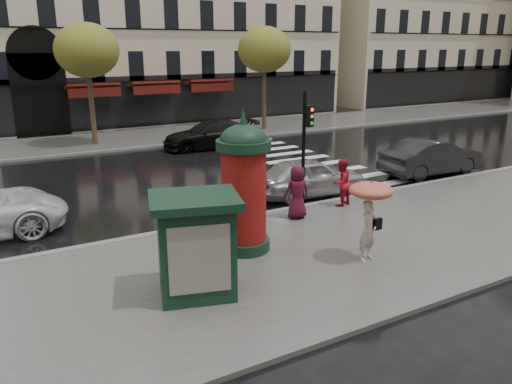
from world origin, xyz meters
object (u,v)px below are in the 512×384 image
morris_column (244,184)px  car_silver (310,177)px  newsstand (196,245)px  woman_red (341,183)px  traffic_light (306,139)px  car_darkgrey (432,157)px  car_black (210,135)px  man_burgundy (297,192)px  woman_umbrella (370,208)px

morris_column → car_silver: size_ratio=0.89×
newsstand → car_silver: bearing=37.8°
woman_red → traffic_light: traffic_light is taller
car_darkgrey → car_black: (-5.92, 10.10, -0.04)m
car_black → morris_column: bearing=-14.9°
morris_column → car_black: morris_column is taller
traffic_light → car_black: bearing=81.0°
man_burgundy → newsstand: (-4.78, -3.14, 0.31)m
newsstand → traffic_light: bearing=34.6°
woman_umbrella → car_darkgrey: size_ratio=0.45×
man_burgundy → woman_umbrella: bearing=94.0°
car_silver → newsstand: bearing=132.6°
woman_red → man_burgundy: size_ratio=0.95×
woman_umbrella → newsstand: newsstand is taller
woman_umbrella → man_burgundy: 3.67m
man_burgundy → car_black: bearing=-93.8°
woman_umbrella → morris_column: morris_column is taller
man_burgundy → car_silver: size_ratio=0.40×
traffic_light → car_black: (1.83, 11.58, -1.75)m
car_black → woman_red: bearing=3.6°
woman_umbrella → newsstand: bearing=173.9°
woman_red → morris_column: (-4.71, -1.75, 1.03)m
woman_umbrella → car_darkgrey: 10.50m
man_burgundy → traffic_light: traffic_light is taller
car_black → woman_umbrella: bearing=-4.1°
car_darkgrey → woman_red: bearing=106.5°
woman_red → car_black: bearing=-107.5°
morris_column → car_black: 14.68m
morris_column → car_darkgrey: morris_column is taller
newsstand → woman_umbrella: bearing=-6.1°
morris_column → traffic_light: bearing=31.4°
morris_column → car_silver: (4.68, 3.55, -1.23)m
woman_red → car_darkgrey: 6.69m
traffic_light → car_silver: 2.63m
man_burgundy → newsstand: newsstand is taller
woman_red → car_black: size_ratio=0.31×
woman_red → newsstand: size_ratio=0.72×
morris_column → woman_red: bearing=20.4°
woman_umbrella → car_black: (2.83, 15.86, -0.77)m
woman_umbrella → car_darkgrey: bearing=33.3°
morris_column → car_black: bearing=69.0°
woman_red → man_burgundy: man_burgundy is taller
woman_red → morris_column: morris_column is taller
woman_umbrella → car_silver: woman_umbrella is taller
newsstand → car_darkgrey: bearing=21.7°
woman_red → man_burgundy: 2.08m
woman_umbrella → car_black: woman_umbrella is taller
woman_umbrella → morris_column: 3.29m
man_burgundy → car_darkgrey: man_burgundy is taller
morris_column → car_black: size_ratio=0.74×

